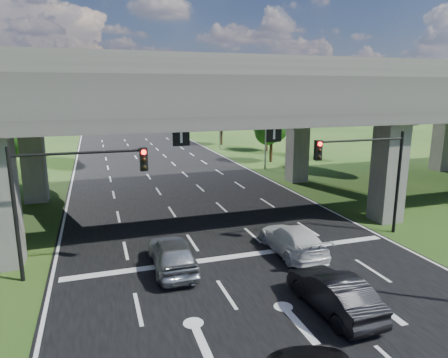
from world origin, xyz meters
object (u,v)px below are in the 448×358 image
streetlight_far (263,114)px  streetlight_beyond (217,107)px  signal_left (67,186)px  car_dark (334,293)px  signal_right (369,165)px  car_silver (172,253)px  car_white (292,240)px

streetlight_far → streetlight_beyond: size_ratio=1.00×
signal_left → car_dark: signal_left is taller
streetlight_far → streetlight_beyond: bearing=90.0°
signal_right → car_silver: 11.81m
streetlight_far → signal_left: bearing=-131.8°
signal_right → streetlight_far: bearing=83.5°
car_silver → car_dark: car_silver is taller
streetlight_beyond → car_white: 38.06m
signal_right → streetlight_far: 20.25m
streetlight_far → car_dark: (-8.43, -26.43, -5.07)m
streetlight_far → car_silver: (-13.56, -21.00, -5.02)m
streetlight_far → car_dark: size_ratio=2.21×
signal_right → car_white: size_ratio=1.19×
car_silver → streetlight_far: bearing=-121.5°
car_dark → car_white: size_ratio=0.90×
streetlight_beyond → car_white: (-7.33, -37.00, -5.09)m
signal_left → streetlight_far: size_ratio=0.60×
signal_left → car_white: 11.17m
streetlight_beyond → car_dark: streetlight_beyond is taller
signal_right → car_dark: 9.49m
signal_left → streetlight_far: streetlight_far is taller
streetlight_far → car_dark: streetlight_far is taller
car_silver → car_white: car_silver is taller
signal_right → car_silver: signal_right is taller
car_white → streetlight_beyond: bearing=-100.2°
signal_right → car_silver: (-11.29, -0.94, -3.36)m
signal_left → streetlight_beyond: 40.30m
streetlight_far → car_silver: size_ratio=2.13×
streetlight_beyond → car_white: bearing=-101.2°
signal_right → streetlight_far: (2.27, 20.06, 1.66)m
signal_right → car_white: signal_right is taller
signal_right → car_dark: size_ratio=1.33×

